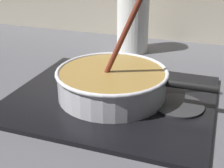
% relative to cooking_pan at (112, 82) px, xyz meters
% --- Properties ---
extents(ground, '(2.40, 1.60, 0.04)m').
position_rel_cooking_pan_xyz_m(ground, '(-0.14, -0.14, -0.07)').
color(ground, '#4C4C51').
extents(hob_plate, '(0.56, 0.48, 0.01)m').
position_rel_cooking_pan_xyz_m(hob_plate, '(-0.00, 0.00, -0.05)').
color(hob_plate, black).
rests_on(hob_plate, ground).
extents(burner_ring, '(0.19, 0.19, 0.01)m').
position_rel_cooking_pan_xyz_m(burner_ring, '(-0.00, 0.00, -0.04)').
color(burner_ring, '#592D0C').
rests_on(burner_ring, hob_plate).
extents(spare_burner, '(0.13, 0.13, 0.01)m').
position_rel_cooking_pan_xyz_m(spare_burner, '(0.19, 0.00, -0.04)').
color(spare_burner, '#262628').
rests_on(spare_burner, hob_plate).
extents(cooking_pan, '(0.44, 0.31, 0.32)m').
position_rel_cooking_pan_xyz_m(cooking_pan, '(0.00, 0.00, 0.00)').
color(cooking_pan, silver).
rests_on(cooking_pan, hob_plate).
extents(paper_towel_roll, '(0.12, 0.12, 0.24)m').
position_rel_cooking_pan_xyz_m(paper_towel_roll, '(-0.07, 0.44, 0.07)').
color(paper_towel_roll, white).
rests_on(paper_towel_roll, ground).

